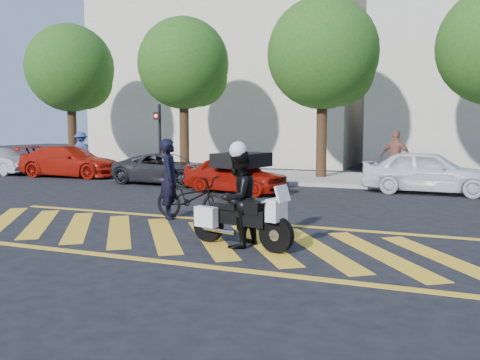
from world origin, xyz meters
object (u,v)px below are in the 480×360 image
at_px(officer_bike, 170,179).
at_px(police_motorcycle, 239,219).
at_px(bicycle, 191,198).
at_px(parked_mid_left, 167,169).
at_px(red_convertible, 235,175).
at_px(parked_mid_right, 428,172).
at_px(parked_left, 70,161).
at_px(officer_moto, 238,199).

distance_m(officer_bike, police_motorcycle, 3.48).
bearing_deg(bicycle, officer_bike, 95.33).
height_order(officer_bike, parked_mid_left, officer_bike).
relative_size(officer_bike, police_motorcycle, 0.89).
distance_m(police_motorcycle, red_convertible, 7.86).
bearing_deg(red_convertible, parked_mid_right, -58.81).
height_order(parked_left, parked_mid_left, parked_left).
bearing_deg(parked_mid_right, police_motorcycle, 164.73).
height_order(police_motorcycle, parked_mid_left, parked_mid_left).
bearing_deg(officer_bike, parked_mid_right, -62.49).
relative_size(officer_moto, red_convertible, 0.50).
relative_size(red_convertible, parked_mid_left, 0.85).
xyz_separation_m(parked_mid_left, parked_mid_right, (9.62, 0.79, 0.13)).
height_order(red_convertible, parked_mid_left, red_convertible).
bearing_deg(parked_mid_left, bicycle, -142.78).
distance_m(bicycle, red_convertible, 5.21).
bearing_deg(red_convertible, parked_mid_left, 77.85).
bearing_deg(police_motorcycle, bicycle, 148.17).
xyz_separation_m(red_convertible, parked_left, (-9.03, 2.40, 0.07)).
bearing_deg(parked_mid_right, bicycle, 147.64).
height_order(officer_moto, parked_mid_left, officer_moto).
bearing_deg(parked_mid_left, parked_mid_right, -82.25).
bearing_deg(officer_bike, police_motorcycle, -153.01).
relative_size(bicycle, red_convertible, 0.55).
bearing_deg(officer_moto, officer_bike, -115.26).
distance_m(police_motorcycle, parked_left, 15.46).
bearing_deg(police_motorcycle, parked_mid_right, 85.74).
height_order(bicycle, parked_mid_right, parked_mid_right).
bearing_deg(officer_moto, red_convertible, -143.69).
bearing_deg(red_convertible, officer_moto, -146.40).
distance_m(bicycle, parked_left, 12.51).
bearing_deg(bicycle, red_convertible, 18.36).
relative_size(bicycle, parked_mid_right, 0.47).
distance_m(officer_moto, parked_mid_right, 10.00).
distance_m(officer_bike, parked_left, 12.02).
relative_size(officer_bike, red_convertible, 0.53).
height_order(officer_moto, red_convertible, officer_moto).
distance_m(red_convertible, parked_mid_left, 3.81).
xyz_separation_m(parked_left, parked_mid_right, (15.13, -0.12, 0.04)).
distance_m(parked_left, parked_mid_left, 5.59).
bearing_deg(parked_mid_left, officer_bike, -146.41).
height_order(officer_bike, bicycle, officer_bike).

